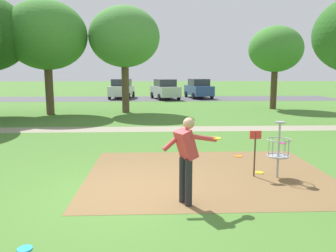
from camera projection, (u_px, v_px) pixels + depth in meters
ground_plane at (129, 193)px, 7.18m from camera, size 160.00×160.00×0.00m
dirt_tee_pad at (208, 174)px, 8.48m from camera, size 6.05×4.72×0.01m
disc_golf_basket at (276, 147)px, 8.12m from camera, size 0.98×0.58×1.39m
player_throwing at (187, 155)px, 6.44m from camera, size 1.17×0.49×1.71m
frisbee_near_basket at (259, 173)px, 8.58m from camera, size 0.23×0.23×0.02m
frisbee_mid_grass at (25, 249)px, 4.90m from camera, size 0.22×0.22×0.02m
frisbee_far_left at (283, 143)px, 12.09m from camera, size 0.24×0.24×0.02m
frisbee_far_right at (239, 156)px, 10.24m from camera, size 0.26×0.26×0.02m
tree_mid_left at (46, 35)px, 19.54m from camera, size 4.73×4.73×6.67m
tree_mid_center at (276, 50)px, 22.54m from camera, size 3.61×3.61×5.58m
tree_far_left at (124, 37)px, 20.44m from camera, size 4.32×4.32×6.49m
parking_lot_strip at (148, 99)px, 31.76m from camera, size 36.00×6.00×0.01m
parked_car_leftmost at (122, 89)px, 31.97m from camera, size 2.29×4.36×1.84m
parked_car_center_left at (165, 89)px, 31.00m from camera, size 2.80×4.52×1.84m
parked_car_center_right at (199, 89)px, 32.33m from camera, size 2.49×4.44×1.84m
gravel_path at (142, 129)px, 15.06m from camera, size 40.00×1.40×0.00m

